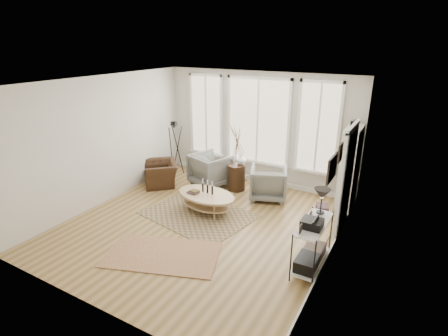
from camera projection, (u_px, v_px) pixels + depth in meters
The scene contains 17 objects.
room at pixel (201, 160), 6.78m from camera, with size 5.50×5.54×2.90m.
bay_window at pixel (258, 123), 8.92m from camera, with size 4.14×0.12×2.24m.
door at pixel (347, 179), 6.63m from camera, with size 0.09×1.06×2.22m.
bookcase at pixel (349, 169), 7.63m from camera, with size 0.31×0.85×2.06m.
low_shelf at pixel (313, 240), 5.75m from camera, with size 0.38×1.08×1.30m.
wall_art at pixel (334, 164), 5.20m from camera, with size 0.04×0.88×0.44m.
rug_main at pixel (198, 215), 7.66m from camera, with size 2.22×1.66×0.01m, color brown.
rug_runner at pixel (163, 254), 6.24m from camera, with size 1.99×1.11×0.01m, color brown.
coffee_table at pixel (206, 198), 7.69m from camera, with size 1.46×1.02×0.63m.
armchair_left at pixel (211, 169), 9.13m from camera, with size 0.91×0.93×0.85m, color slate.
armchair_right at pixel (268, 183), 8.35m from camera, with size 0.83×0.86×0.78m, color slate.
side_table at pixel (237, 156), 8.66m from camera, with size 0.45×0.45×1.87m.
vase at pixel (241, 159), 8.74m from camera, with size 0.24×0.24×0.25m, color silver.
accent_chair at pixel (161, 173), 9.19m from camera, with size 0.82×0.94×0.61m, color #372215.
tripod_camera at pixel (175, 150), 9.79m from camera, with size 0.53×0.53×1.51m.
book_stack_near at pixel (322, 209), 7.69m from camera, with size 0.24×0.31×0.20m, color brown.
book_stack_far at pixel (319, 214), 7.51m from camera, with size 0.19×0.25×0.16m, color brown.
Camera 1 is at (3.55, -5.35, 3.62)m, focal length 28.00 mm.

